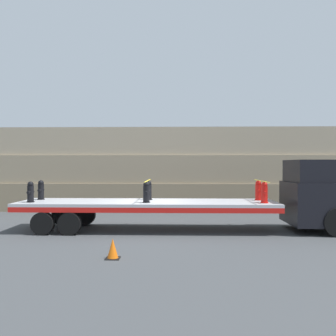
{
  "coord_description": "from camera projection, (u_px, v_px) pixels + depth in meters",
  "views": [
    {
      "loc": [
        1.33,
        -15.43,
        2.74
      ],
      "look_at": [
        0.85,
        0.0,
        2.57
      ],
      "focal_mm": 40.0,
      "sensor_mm": 36.0,
      "label": 1
    }
  ],
  "objects": [
    {
      "name": "ground_plane",
      "position": [
        148.0,
        230.0,
        15.49
      ],
      "size": [
        120.0,
        120.0,
        0.0
      ],
      "primitive_type": "plane",
      "color": "#3F4244"
    },
    {
      "name": "rock_cliff",
      "position": [
        158.0,
        169.0,
        22.71
      ],
      "size": [
        60.0,
        3.3,
        4.86
      ],
      "color": "#84755B",
      "rests_on": "ground_plane"
    },
    {
      "name": "truck_cab",
      "position": [
        317.0,
        196.0,
        15.26
      ],
      "size": [
        2.25,
        2.75,
        2.91
      ],
      "color": "black",
      "rests_on": "ground_plane"
    },
    {
      "name": "flatbed_trailer",
      "position": [
        131.0,
        206.0,
        15.5
      ],
      "size": [
        10.56,
        2.68,
        1.2
      ],
      "color": "#B2B2B7",
      "rests_on": "ground_plane"
    },
    {
      "name": "fire_hydrant_black_near_0",
      "position": [
        31.0,
        192.0,
        15.05
      ],
      "size": [
        0.32,
        0.55,
        0.84
      ],
      "color": "black",
      "rests_on": "flatbed_trailer"
    },
    {
      "name": "fire_hydrant_black_far_0",
      "position": [
        41.0,
        190.0,
        16.19
      ],
      "size": [
        0.32,
        0.55,
        0.84
      ],
      "color": "black",
      "rests_on": "flatbed_trailer"
    },
    {
      "name": "fire_hydrant_black_near_1",
      "position": [
        146.0,
        192.0,
        14.9
      ],
      "size": [
        0.32,
        0.55,
        0.84
      ],
      "color": "black",
      "rests_on": "flatbed_trailer"
    },
    {
      "name": "fire_hydrant_black_far_1",
      "position": [
        149.0,
        190.0,
        16.04
      ],
      "size": [
        0.32,
        0.55,
        0.84
      ],
      "color": "black",
      "rests_on": "flatbed_trailer"
    },
    {
      "name": "fire_hydrant_red_near_2",
      "position": [
        264.0,
        193.0,
        14.76
      ],
      "size": [
        0.32,
        0.55,
        0.84
      ],
      "color": "red",
      "rests_on": "flatbed_trailer"
    },
    {
      "name": "fire_hydrant_red_far_2",
      "position": [
        258.0,
        191.0,
        15.89
      ],
      "size": [
        0.32,
        0.55,
        0.84
      ],
      "color": "red",
      "rests_on": "flatbed_trailer"
    },
    {
      "name": "cargo_strap_rear",
      "position": [
        147.0,
        181.0,
        15.47
      ],
      "size": [
        0.05,
        2.79,
        0.01
      ],
      "color": "yellow",
      "rests_on": "fire_hydrant_black_near_1"
    },
    {
      "name": "cargo_strap_middle",
      "position": [
        261.0,
        181.0,
        15.32
      ],
      "size": [
        0.05,
        2.79,
        0.01
      ],
      "color": "yellow",
      "rests_on": "fire_hydrant_red_near_2"
    },
    {
      "name": "traffic_cone",
      "position": [
        113.0,
        249.0,
        10.8
      ],
      "size": [
        0.41,
        0.41,
        0.58
      ],
      "color": "black",
      "rests_on": "ground_plane"
    }
  ]
}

